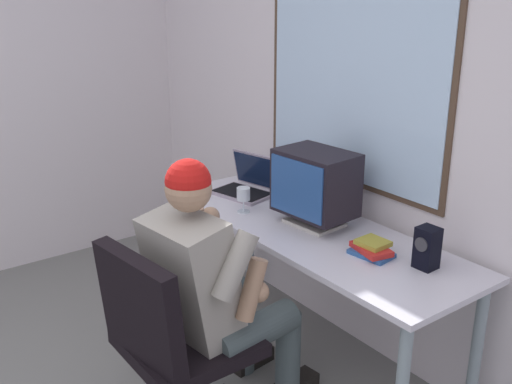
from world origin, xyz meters
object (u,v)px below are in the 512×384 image
Objects in this scene: desk_speaker at (427,248)px; desk at (309,243)px; office_chair at (167,333)px; book_stack at (372,249)px; laptop at (249,183)px; person_seated at (215,286)px; wine_glass at (243,195)px; crt_monitor at (315,184)px.

desk is at bearing -170.84° from desk_speaker.
office_chair reaches higher than book_stack.
laptop reaches higher than office_chair.
desk_speaker is 0.90× the size of book_stack.
desk_speaker is (0.52, 0.99, 0.31)m from office_chair.
laptop is at bearing 127.56° from office_chair.
office_chair is 0.97m from book_stack.
book_stack is (0.32, 0.64, 0.12)m from person_seated.
wine_glass is (-0.37, -0.14, 0.18)m from desk.
crt_monitor is (-0.01, 0.04, 0.30)m from desk.
person_seated is at bearing 95.86° from office_chair.
desk is 8.86× the size of book_stack.
person_seated is 6.15× the size of book_stack.
person_seated is 3.13× the size of crt_monitor.
office_chair is (0.12, -0.88, -0.13)m from desk.
desk_speaker is at bearing 1.79° from laptop.
wine_glass is (-0.49, 0.74, 0.31)m from office_chair.
wine_glass is at bearing -40.98° from laptop.
crt_monitor reaches higher than book_stack.
office_chair is 1.16m from desk_speaker.
wine_glass is at bearing 123.48° from office_chair.
person_seated is 9.26× the size of wine_glass.
desk is 4.72× the size of laptop.
desk is at bearing 21.42° from wine_glass.
desk_speaker is at bearing 53.32° from person_seated.
laptop is (-0.59, 0.02, -0.16)m from crt_monitor.
wine_glass is 1.04m from desk_speaker.
desk is at bearing 98.70° from person_seated.
crt_monitor is at bearing 105.35° from desk.
laptop is at bearing 139.02° from wine_glass.
desk is at bearing -6.04° from laptop.
desk_speaker is at bearing 13.79° from wine_glass.
book_stack is at bearing -3.10° from laptop.
laptop is at bearing -178.21° from desk_speaker.
desk is 0.43m from book_stack.
wine_glass is 0.66× the size of book_stack.
book_stack is (0.41, 0.01, 0.12)m from desk.
office_chair is 6.83× the size of wine_glass.
desk is 0.43m from wine_glass.
laptop is at bearing 176.90° from book_stack.
book_stack is (0.43, -0.03, -0.19)m from crt_monitor.
desk is 4.52× the size of crt_monitor.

